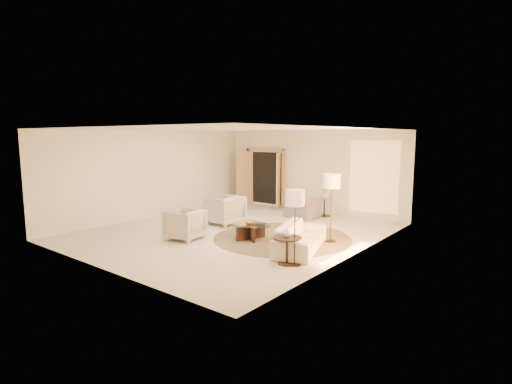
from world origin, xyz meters
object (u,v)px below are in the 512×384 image
Objects in this scene: side_table at (324,206)px; side_vase at (325,195)px; sofa at (300,237)px; accent_chair at (302,204)px; armchair_left at (225,209)px; floor_lamp_near at (332,184)px; floor_lamp_far at (295,201)px; end_table at (287,246)px; bowl at (251,222)px; armchair_right at (185,223)px; coffee_table at (251,230)px; end_vase at (287,233)px.

side_vase is (0.00, -0.00, 0.34)m from side_table.
accent_chair reaches higher than sofa.
floor_lamp_near is at bearing 97.53° from armchair_left.
armchair_left is at bearing 54.83° from sofa.
floor_lamp_far is 5.25m from side_vase.
end_table is 0.95m from floor_lamp_far.
side_table reaches higher than end_table.
side_table is 0.34m from side_vase.
armchair_left reaches higher than side_table.
accent_chair is 4.93m from floor_lamp_far.
floor_lamp_near reaches higher than accent_chair.
end_table is 1.84× the size of bowl.
sofa is at bearing -1.85° from bowl.
floor_lamp_near is (3.05, 2.07, 1.03)m from armchair_right.
armchair_left reaches higher than accent_chair.
coffee_table is 2.49m from floor_lamp_far.
side_table is at bearing 153.68° from armchair_left.
side_table is at bearing -119.97° from accent_chair.
end_vase is (2.27, -4.23, 0.21)m from accent_chair.
end_vase is at bearing 0.00° from end_table.
coffee_table is (1.35, 1.01, -0.17)m from armchair_right.
sofa is 3.39m from armchair_left.
floor_lamp_near is 2.24m from bowl.
bowl is (-1.51, 0.05, 0.14)m from sofa.
coffee_table is 2.16m from end_vase.
side_table is at bearing 89.43° from bowl.
floor_lamp_far is 7.13× the size of side_vase.
end_table is 2.38m from floor_lamp_near.
side_vase reaches higher than end_vase.
bowl is at bearing -148.14° from floor_lamp_near.
armchair_left is at bearing -177.77° from floor_lamp_near.
end_table is 0.27m from end_vase.
bowl is 2.13m from end_vase.
end_table is at bearing -30.42° from coffee_table.
end_vase is (1.83, -1.07, 0.21)m from bowl.
armchair_right is at bearing -143.09° from bowl.
floor_lamp_near reaches higher than end_vase.
sofa is 3.02m from armchair_right.
coffee_table is at bearing 116.47° from armchair_right.
accent_chair is 4.81m from end_vase.
coffee_table is 4.10× the size of bowl.
coffee_table is at bearing -90.57° from side_vase.
accent_chair is at bearing 135.54° from floor_lamp_near.
bowl is 3.81m from side_vase.
coffee_table is at bearing 105.14° from accent_chair.
floor_lamp_near is at bearing -58.71° from side_table.
coffee_table is at bearing 149.58° from end_vase.
armchair_left reaches higher than coffee_table.
floor_lamp_far reaches higher than coffee_table.
side_vase is (0.04, 3.80, 0.45)m from coffee_table.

